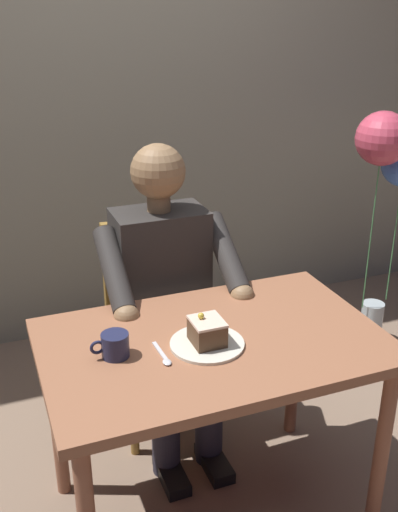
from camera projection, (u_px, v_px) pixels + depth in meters
ground_plane at (211, 508)px, 2.19m from camera, size 14.00×14.00×0.00m
cafe_rear_panel at (95, 50)px, 2.94m from camera, size 6.40×0.12×3.00m
dining_table at (213, 362)px, 1.95m from camera, size 1.10×0.70×0.72m
chair at (155, 315)px, 2.56m from camera, size 0.42×0.42×0.88m
seated_person at (167, 298)px, 2.35m from camera, size 0.53×0.58×1.24m
dessert_plate at (207, 344)px, 1.87m from camera, size 0.24×0.24×0.01m
cake_slice at (207, 331)px, 1.85m from camera, size 0.10×0.11×0.10m
coffee_cup at (115, 345)px, 1.80m from camera, size 0.12×0.09×0.08m
dessert_spoon at (164, 357)px, 1.80m from camera, size 0.03×0.14×0.01m
balloon_display at (390, 168)px, 2.92m from camera, size 0.42×0.27×1.25m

